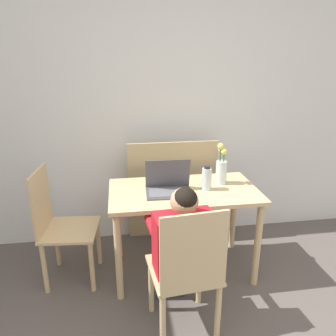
{
  "coord_description": "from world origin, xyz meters",
  "views": [
    {
      "loc": [
        -0.41,
        -0.65,
        1.67
      ],
      "look_at": [
        -0.07,
        1.58,
        0.89
      ],
      "focal_mm": 35.0,
      "sensor_mm": 36.0,
      "label": 1
    }
  ],
  "objects": [
    {
      "name": "laptop",
      "position": [
        -0.07,
        1.57,
        0.76
      ],
      "size": [
        0.35,
        0.25,
        0.24
      ],
      "rotation": [
        0.0,
        0.0,
        -0.05
      ],
      "color": "#4C4C51",
      "rests_on": "dining_table"
    },
    {
      "name": "person_seated",
      "position": [
        -0.07,
        1.06,
        0.6
      ],
      "size": [
        0.39,
        0.45,
        0.97
      ],
      "rotation": [
        0.0,
        0.0,
        3.24
      ],
      "color": "red",
      "rests_on": "ground_plane"
    },
    {
      "name": "dining_table",
      "position": [
        0.05,
        1.58,
        0.61
      ],
      "size": [
        1.12,
        0.63,
        0.71
      ],
      "color": "#D6B784",
      "rests_on": "ground_plane"
    },
    {
      "name": "wall_back",
      "position": [
        0.0,
        2.23,
        1.25
      ],
      "size": [
        6.4,
        0.05,
        2.5
      ],
      "color": "white",
      "rests_on": "ground_plane"
    },
    {
      "name": "cardboard_panel",
      "position": [
        0.05,
        2.1,
        0.48
      ],
      "size": [
        0.8,
        0.15,
        0.96
      ],
      "color": "tan",
      "rests_on": "ground_plane"
    },
    {
      "name": "water_bottle",
      "position": [
        0.22,
        1.56,
        0.79
      ],
      "size": [
        0.07,
        0.07,
        0.19
      ],
      "color": "silver",
      "rests_on": "dining_table"
    },
    {
      "name": "chair_spare",
      "position": [
        -0.88,
        1.62,
        0.46
      ],
      "size": [
        0.44,
        0.44,
        0.9
      ],
      "rotation": [
        0.0,
        0.0,
        1.48
      ],
      "color": "#D6B784",
      "rests_on": "ground_plane"
    },
    {
      "name": "chair_occupied",
      "position": [
        -0.06,
        0.93,
        0.46
      ],
      "size": [
        0.44,
        0.44,
        0.9
      ],
      "rotation": [
        0.0,
        0.0,
        3.24
      ],
      "color": "#D6B784",
      "rests_on": "ground_plane"
    },
    {
      "name": "flower_vase",
      "position": [
        0.37,
        1.66,
        0.84
      ],
      "size": [
        0.09,
        0.09,
        0.33
      ],
      "color": "silver",
      "rests_on": "dining_table"
    }
  ]
}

